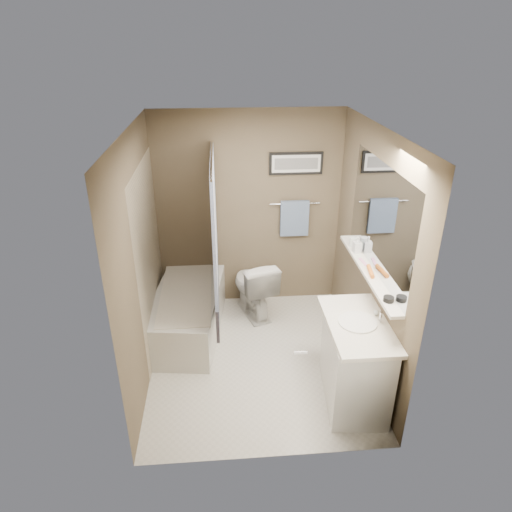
{
  "coord_description": "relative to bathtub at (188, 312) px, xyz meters",
  "views": [
    {
      "loc": [
        -0.33,
        -3.86,
        3.13
      ],
      "look_at": [
        0.0,
        0.15,
        1.15
      ],
      "focal_mm": 32.0,
      "sensor_mm": 36.0,
      "label": 1
    }
  ],
  "objects": [
    {
      "name": "toilet",
      "position": [
        0.78,
        0.31,
        0.12
      ],
      "size": [
        0.61,
        0.82,
        0.74
      ],
      "primitive_type": "imported",
      "rotation": [
        0.0,
        0.0,
        3.44
      ],
      "color": "silver",
      "rests_on": "ground"
    },
    {
      "name": "tub_rim",
      "position": [
        -0.0,
        -0.0,
        0.25
      ],
      "size": [
        0.56,
        1.36,
        0.02
      ],
      "primitive_type": "cube",
      "color": "beige",
      "rests_on": "bathtub"
    },
    {
      "name": "tile_surround",
      "position": [
        -0.34,
        -0.09,
        0.75
      ],
      "size": [
        0.02,
        1.55,
        2.0
      ],
      "primitive_type": "cube",
      "color": "tan",
      "rests_on": "wall_left"
    },
    {
      "name": "towel_bar",
      "position": [
        1.3,
        0.63,
        1.05
      ],
      "size": [
        0.6,
        0.02,
        0.02
      ],
      "primitive_type": "cylinder",
      "rotation": [
        0.0,
        1.57,
        0.0
      ],
      "color": "silver",
      "rests_on": "wall_back"
    },
    {
      "name": "bathtub",
      "position": [
        0.0,
        0.0,
        0.0
      ],
      "size": [
        0.89,
        1.58,
        0.5
      ],
      "primitive_type": "cube",
      "rotation": [
        0.0,
        0.0,
        -0.13
      ],
      "color": "silver",
      "rests_on": "ground"
    },
    {
      "name": "countertop",
      "position": [
        1.59,
        -1.2,
        0.57
      ],
      "size": [
        0.54,
        0.96,
        0.04
      ],
      "primitive_type": "cube",
      "color": "white",
      "rests_on": "vanity"
    },
    {
      "name": "door_handle",
      "position": [
        0.97,
        -1.78,
        0.75
      ],
      "size": [
        0.1,
        0.02,
        0.02
      ],
      "primitive_type": "cylinder",
      "rotation": [
        0.0,
        1.57,
        0.0
      ],
      "color": "silver",
      "rests_on": "door"
    },
    {
      "name": "art_frame",
      "position": [
        1.3,
        0.65,
        1.53
      ],
      "size": [
        0.62,
        0.02,
        0.26
      ],
      "primitive_type": "cube",
      "color": "black",
      "rests_on": "wall_back"
    },
    {
      "name": "wall_front",
      "position": [
        0.75,
        -1.82,
        0.95
      ],
      "size": [
        2.2,
        0.04,
        2.4
      ],
      "primitive_type": "cube",
      "color": "brown",
      "rests_on": "ground"
    },
    {
      "name": "art_image",
      "position": [
        1.3,
        0.63,
        1.53
      ],
      "size": [
        0.5,
        0.0,
        0.13
      ],
      "primitive_type": "cube",
      "color": "#595959",
      "rests_on": "art_mat"
    },
    {
      "name": "door",
      "position": [
        1.3,
        -1.83,
        0.75
      ],
      "size": [
        0.8,
        0.02,
        2.0
      ],
      "primitive_type": "cube",
      "color": "silver",
      "rests_on": "wall_front"
    },
    {
      "name": "curtain_lower",
      "position": [
        0.35,
        -0.09,
        0.33
      ],
      "size": [
        0.03,
        1.45,
        0.36
      ],
      "primitive_type": "cube",
      "color": "#252C45",
      "rests_on": "curtain_rod"
    },
    {
      "name": "ceiling",
      "position": [
        0.75,
        -0.59,
        2.13
      ],
      "size": [
        2.2,
        2.5,
        0.04
      ],
      "primitive_type": "cube",
      "color": "white",
      "rests_on": "wall_back"
    },
    {
      "name": "curtain_rod",
      "position": [
        0.35,
        -0.09,
        1.8
      ],
      "size": [
        0.02,
        1.55,
        0.02
      ],
      "primitive_type": "cylinder",
      "rotation": [
        1.57,
        0.0,
        0.0
      ],
      "color": "silver",
      "rests_on": "wall_left"
    },
    {
      "name": "hair_brush_front",
      "position": [
        1.79,
        -0.82,
        0.89
      ],
      "size": [
        0.07,
        0.22,
        0.04
      ],
      "primitive_type": "cylinder",
      "rotation": [
        1.57,
        0.0,
        -0.13
      ],
      "color": "orange",
      "rests_on": "shelf"
    },
    {
      "name": "towel",
      "position": [
        1.3,
        0.61,
        0.87
      ],
      "size": [
        0.34,
        0.05,
        0.44
      ],
      "primitive_type": "cube",
      "color": "#87A2C5",
      "rests_on": "towel_bar"
    },
    {
      "name": "curtain_upper",
      "position": [
        0.35,
        -0.09,
        1.15
      ],
      "size": [
        0.03,
        1.45,
        1.28
      ],
      "primitive_type": "cube",
      "color": "white",
      "rests_on": "curtain_rod"
    },
    {
      "name": "wall_right",
      "position": [
        1.83,
        -0.59,
        0.95
      ],
      "size": [
        0.04,
        2.5,
        2.4
      ],
      "primitive_type": "cube",
      "color": "brown",
      "rests_on": "ground"
    },
    {
      "name": "shelf",
      "position": [
        1.79,
        -0.74,
        0.85
      ],
      "size": [
        0.12,
        1.6,
        0.03
      ],
      "primitive_type": "cube",
      "color": "silver",
      "rests_on": "wall_right"
    },
    {
      "name": "pink_comb",
      "position": [
        1.79,
        -0.59,
        0.87
      ],
      "size": [
        0.05,
        0.16,
        0.01
      ],
      "primitive_type": "cube",
      "rotation": [
        0.0,
        0.0,
        0.11
      ],
      "color": "pink",
      "rests_on": "shelf"
    },
    {
      "name": "wall_back",
      "position": [
        0.75,
        0.64,
        0.95
      ],
      "size": [
        2.2,
        0.04,
        2.4
      ],
      "primitive_type": "cube",
      "color": "brown",
      "rests_on": "ground"
    },
    {
      "name": "ground",
      "position": [
        0.75,
        -0.59,
        -0.25
      ],
      "size": [
        2.5,
        2.5,
        0.0
      ],
      "primitive_type": "plane",
      "color": "beige",
      "rests_on": "ground"
    },
    {
      "name": "glass_jar",
      "position": [
        1.79,
        -0.22,
        0.92
      ],
      "size": [
        0.08,
        0.08,
        0.1
      ],
      "primitive_type": "cylinder",
      "color": "white",
      "rests_on": "shelf"
    },
    {
      "name": "vanity",
      "position": [
        1.6,
        -1.2,
        0.15
      ],
      "size": [
        0.58,
        0.94,
        0.8
      ],
      "primitive_type": "cube",
      "rotation": [
        0.0,
        0.0,
        -0.09
      ],
      "color": "silver",
      "rests_on": "ground"
    },
    {
      "name": "faucet_spout",
      "position": [
        1.78,
        -1.2,
        0.64
      ],
      "size": [
        0.02,
        0.02,
        0.1
      ],
      "primitive_type": "cylinder",
      "color": "silver",
      "rests_on": "countertop"
    },
    {
      "name": "soap_bottle",
      "position": [
        1.79,
        -0.36,
        0.95
      ],
      "size": [
        0.08,
        0.09,
        0.17
      ],
      "primitive_type": "imported",
      "rotation": [
        0.0,
        0.0,
        0.12
      ],
      "color": "#999999",
      "rests_on": "shelf"
    },
    {
      "name": "mirror",
      "position": [
        1.84,
        -0.74,
        1.37
      ],
      "size": [
        0.02,
        1.6,
        1.0
      ],
      "primitive_type": "cube",
      "color": "silver",
      "rests_on": "wall_right"
    },
    {
      "name": "wall_left",
      "position": [
        -0.33,
        -0.59,
        0.95
      ],
      "size": [
        0.04,
        2.5,
        2.4
      ],
      "primitive_type": "cube",
      "color": "brown",
      "rests_on": "ground"
    },
    {
      "name": "art_mat",
      "position": [
        1.3,
        0.63,
        1.53
      ],
      "size": [
        0.56,
        0.0,
        0.2
      ],
      "primitive_type": "cube",
      "color": "white",
      "rests_on": "art_frame"
    },
    {
      "name": "sink_basin",
      "position": [
        1.58,
        -1.2,
        0.6
      ],
      "size": [
        0.34,
        0.34,
        0.01
      ],
      "primitive_type": "cylinder",
      "color": "white",
      "rests_on": "countertop"
    },
    {
      "name": "candle_bowl_near",
      "position": [
        1.79,
        -1.31,
        0.89
      ],
      "size": [
        0.09,
        0.09,
        0.04
      ],
      "primitive_type": "cylinder",
      "color": "black",
      "rests_on": "shelf"
    },
    {
      "name": "faucet_knob",
      "position": [
        1.78,
        -1.1,
        0.62
      ],
      "size": [
        0.05,
        0.05,
        0.05
      ],
      "primitive_type": "sphere",
      "color": "silver",
      "rests_on": "countertop"
    }
  ]
}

